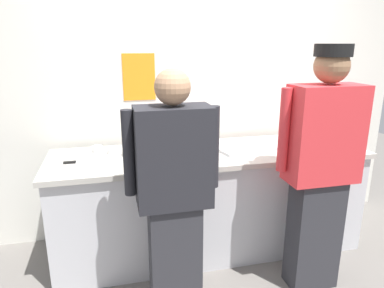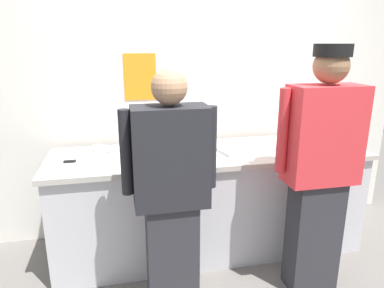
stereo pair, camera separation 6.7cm
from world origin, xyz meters
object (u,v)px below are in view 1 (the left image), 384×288
object	(u,v)px
sheet_tray	(248,147)
ramekin_yellow_sauce	(114,151)
plate_stack_rear	(293,139)
chefs_knife	(79,162)
ramekin_green_sauce	(324,143)
mixing_bowl_steel	(196,149)
ramekin_orange_sauce	(202,146)
plate_stack_front	(137,152)
squeeze_bottle_primary	(146,154)
ramekin_red_sauce	(97,149)
squeeze_bottle_secondary	(155,149)
chef_near_left	(174,193)
chef_center	(321,166)
squeeze_bottle_spare	(148,138)

from	to	relation	value
sheet_tray	ramekin_yellow_sauce	distance (m)	1.11
plate_stack_rear	chefs_knife	bearing A→B (deg)	-175.91
ramekin_green_sauce	mixing_bowl_steel	bearing A→B (deg)	-177.81
ramekin_orange_sauce	plate_stack_front	bearing A→B (deg)	-174.69
squeeze_bottle_primary	ramekin_yellow_sauce	distance (m)	0.41
chefs_knife	ramekin_red_sauce	bearing A→B (deg)	63.07
squeeze_bottle_secondary	ramekin_green_sauce	distance (m)	1.47
mixing_bowl_steel	ramekin_green_sauce	distance (m)	1.15
mixing_bowl_steel	chefs_knife	distance (m)	0.88
mixing_bowl_steel	ramekin_red_sauce	bearing A→B (deg)	157.04
ramekin_yellow_sauce	chef_near_left	bearing A→B (deg)	-67.16
ramekin_orange_sauce	chef_center	bearing A→B (deg)	-49.67
mixing_bowl_steel	ramekin_red_sauce	world-z (taller)	mixing_bowl_steel
chef_near_left	squeeze_bottle_primary	distance (m)	0.49
plate_stack_front	squeeze_bottle_spare	size ratio (longest dim) A/B	1.19
chef_near_left	squeeze_bottle_primary	xyz separation A→B (m)	(-0.12, 0.46, 0.12)
squeeze_bottle_primary	squeeze_bottle_spare	distance (m)	0.43
plate_stack_front	mixing_bowl_steel	xyz separation A→B (m)	(0.45, -0.17, 0.04)
ramekin_yellow_sauce	ramekin_red_sauce	bearing A→B (deg)	152.75
chef_near_left	chefs_knife	bearing A→B (deg)	133.50
chef_near_left	ramekin_red_sauce	distance (m)	0.99
plate_stack_rear	squeeze_bottle_primary	world-z (taller)	squeeze_bottle_primary
chef_center	ramekin_orange_sauce	world-z (taller)	chef_center
chef_center	ramekin_red_sauce	distance (m)	1.72
chef_center	ramekin_yellow_sauce	size ratio (longest dim) A/B	16.20
squeeze_bottle_secondary	ramekin_orange_sauce	world-z (taller)	squeeze_bottle_secondary
mixing_bowl_steel	chef_near_left	bearing A→B (deg)	-117.05
mixing_bowl_steel	chef_center	bearing A→B (deg)	-35.40
sheet_tray	chef_center	bearing A→B (deg)	-67.69
mixing_bowl_steel	ramekin_red_sauce	distance (m)	0.82
chef_center	mixing_bowl_steel	bearing A→B (deg)	144.60
ramekin_green_sauce	ramekin_orange_sauce	size ratio (longest dim) A/B	1.08
ramekin_orange_sauce	squeeze_bottle_primary	bearing A→B (deg)	-148.06
mixing_bowl_steel	ramekin_orange_sauce	size ratio (longest dim) A/B	3.62
plate_stack_rear	sheet_tray	distance (m)	0.47
plate_stack_rear	plate_stack_front	bearing A→B (deg)	-178.73
ramekin_orange_sauce	squeeze_bottle_secondary	bearing A→B (deg)	-152.60
chef_center	plate_stack_front	distance (m)	1.38
chefs_knife	ramekin_orange_sauce	bearing A→B (deg)	8.71
mixing_bowl_steel	squeeze_bottle_spare	distance (m)	0.47
squeeze_bottle_spare	ramekin_yellow_sauce	bearing A→B (deg)	-164.79
squeeze_bottle_secondary	ramekin_green_sauce	bearing A→B (deg)	1.58
mixing_bowl_steel	squeeze_bottle_primary	size ratio (longest dim) A/B	1.79
mixing_bowl_steel	squeeze_bottle_spare	world-z (taller)	squeeze_bottle_spare
squeeze_bottle_secondary	plate_stack_rear	bearing A→B (deg)	9.02
plate_stack_rear	ramekin_green_sauce	xyz separation A→B (m)	(0.21, -0.16, -0.01)
sheet_tray	ramekin_yellow_sauce	bearing A→B (deg)	173.12
chef_near_left	ramekin_green_sauce	size ratio (longest dim) A/B	17.03
plate_stack_front	ramekin_yellow_sauce	bearing A→B (deg)	155.79
squeeze_bottle_primary	chef_near_left	bearing A→B (deg)	-75.39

